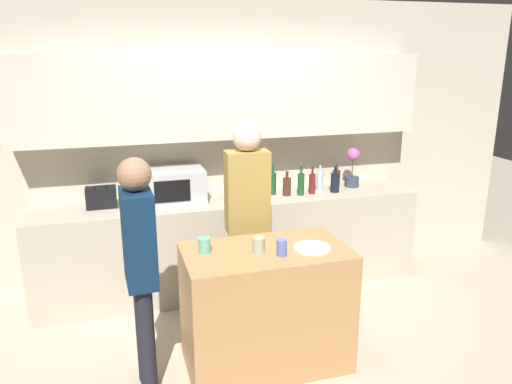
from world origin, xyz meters
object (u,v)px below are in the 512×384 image
Objects in this scene: bottle_7 at (336,178)px; bottle_4 at (312,183)px; bottle_0 at (263,185)px; bottle_2 at (287,186)px; toaster at (101,197)px; bottle_6 at (335,182)px; person_center at (247,208)px; bottle_1 at (273,183)px; bottle_3 at (301,184)px; cup_0 at (259,245)px; person_left at (140,258)px; cup_2 at (282,248)px; plate_on_island at (312,248)px; microwave at (175,185)px; cup_1 at (204,245)px; bottle_5 at (320,181)px; potted_plant at (353,167)px.

bottle_4 is at bearing -151.38° from bottle_7.
bottle_0 is 1.17× the size of bottle_2.
bottle_0 is at bearing -2.46° from toaster.
person_center is at bearing -150.15° from bottle_6.
bottle_1 reaches higher than bottle_3.
bottle_0 is 0.16× the size of person_center.
bottle_1 is 1.42m from cup_0.
bottle_6 is 2.29m from person_left.
bottle_6 reaches higher than cup_2.
bottle_4 reaches higher than toaster.
plate_on_island is (-0.41, -1.26, -0.11)m from bottle_3.
bottle_4 reaches higher than bottle_6.
microwave is 1.41m from cup_0.
microwave is 1.91× the size of bottle_0.
bottle_7 reaches higher than plate_on_island.
bottle_3 is at bearing 44.17° from cup_1.
bottle_5 is 1.82m from cup_1.
bottle_4 is at bearing 67.40° from plate_on_island.
bottle_4 is at bearing 41.60° from cup_1.
cup_0 is (-0.38, 0.05, 0.05)m from plate_on_island.
bottle_2 is at bearing 68.75° from cup_2.
person_left is at bearing -139.44° from bottle_2.
bottle_4 reaches higher than cup_0.
cup_0 is 0.06× the size of person_center.
cup_1 is 0.07× the size of person_left.
microwave is 1.30m from bottle_4.
cup_0 is 0.37m from cup_1.
cup_2 is (0.52, -1.45, -0.10)m from microwave.
plate_on_island is (-0.87, -1.46, -0.09)m from bottle_7.
bottle_7 is at bearing 25.63° from bottle_5.
bottle_6 is (0.12, -0.09, 0.00)m from bottle_5.
potted_plant is at bearing 0.05° from microwave.
plate_on_island is at bearing 85.86° from person_left.
cup_0 is (-0.79, -1.21, -0.06)m from bottle_3.
bottle_3 is 0.17× the size of person_center.
bottle_7 is 0.13× the size of person_center.
cup_0 reaches higher than cup_1.
bottle_7 is 2.08× the size of cup_0.
bottle_7 is at bearing 16.33° from bottle_2.
person_left is at bearing -133.69° from bottle_0.
cup_0 is 0.07× the size of person_left.
cup_0 is (-0.91, -1.22, -0.05)m from bottle_4.
bottle_0 reaches higher than toaster.
bottle_4 is (0.47, -0.06, -0.00)m from bottle_0.
bottle_0 is at bearing 172.37° from bottle_4.
bottle_2 is 1.31m from plate_on_island.
bottle_1 is 0.61m from bottle_6.
bottle_6 is at bearing 58.77° from plate_on_island.
microwave is at bearing 105.87° from cup_0.
person_center is (0.47, -0.74, -0.03)m from microwave.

